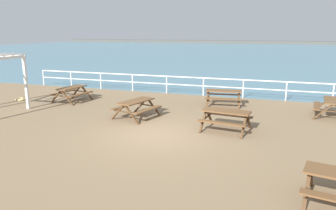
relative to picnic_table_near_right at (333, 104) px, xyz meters
name	(u,v)px	position (x,y,z in m)	size (l,w,h in m)	color
ground_plane	(156,137)	(-6.47, -4.85, -0.68)	(30.00, 24.00, 0.20)	#846B4C
sea_band	(256,52)	(-6.47, 47.90, -0.58)	(142.00, 90.00, 0.01)	teal
distant_shoreline	(266,44)	(-6.47, 90.90, -0.58)	(142.00, 6.00, 1.80)	#4C4C47
seaward_railing	(204,83)	(-6.47, 2.90, 0.18)	(23.07, 0.07, 1.08)	white
picnic_table_near_right	(333,104)	(0.00, 0.00, 0.00)	(1.69, 1.94, 0.80)	brown
picnic_table_mid_centre	(226,115)	(-4.14, -3.50, 0.00)	(1.96, 1.72, 0.80)	brown
picnic_table_far_left	(223,94)	(-4.94, 0.75, 0.00)	(1.99, 1.75, 0.80)	brown
picnic_table_far_right	(72,91)	(-12.87, -0.97, 0.00)	(1.70, 1.94, 0.80)	brown
picnic_table_corner	(136,105)	(-8.13, -2.95, 0.00)	(1.91, 2.12, 0.80)	brown
rope_coil	(21,99)	(-15.72, -1.68, -0.53)	(0.55, 0.55, 0.11)	tan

